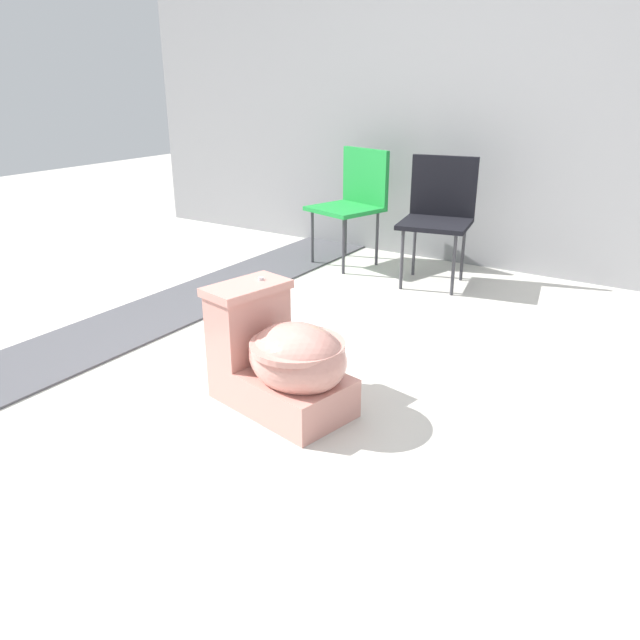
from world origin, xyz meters
TOP-DOWN VIEW (x-y plane):
  - ground_plane at (0.00, 0.00)m, footprint 14.00×14.00m
  - gravel_strip at (-1.12, 0.50)m, footprint 0.56×8.00m
  - building_wall at (0.50, 2.48)m, footprint 7.00×0.20m
  - toilet at (0.16, -0.13)m, footprint 0.69×0.49m
  - folding_chair_left at (-0.70, 1.97)m, footprint 0.54×0.54m
  - folding_chair_middle at (-0.00, 1.87)m, footprint 0.52×0.52m

SIDE VIEW (x-z plane):
  - ground_plane at x=0.00m, z-range 0.00..0.00m
  - gravel_strip at x=-1.12m, z-range 0.00..0.01m
  - toilet at x=0.16m, z-range -0.04..0.48m
  - folding_chair_left at x=-0.70m, z-range 0.09..0.93m
  - folding_chair_middle at x=0.00m, z-range 0.09..0.93m
  - building_wall at x=0.50m, z-range 0.00..2.60m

